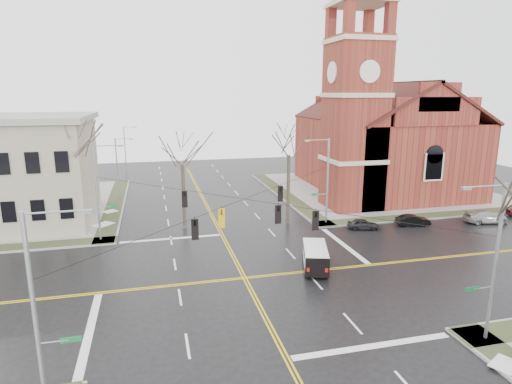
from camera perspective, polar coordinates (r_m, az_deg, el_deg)
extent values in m
plane|color=black|center=(33.17, -1.54, -11.39)|extent=(120.00, 120.00, 0.00)
cube|color=gray|center=(64.37, 15.69, 0.31)|extent=(30.00, 30.00, 0.15)
cube|color=#2F3C20|center=(58.87, 3.91, -0.31)|extent=(2.00, 30.00, 0.02)
cube|color=#2F3C20|center=(53.17, 22.96, -2.80)|extent=(30.00, 2.00, 0.02)
cube|color=#2F3C20|center=(56.39, -18.34, -1.55)|extent=(2.00, 30.00, 0.02)
cube|color=gold|center=(33.15, -1.75, -11.40)|extent=(0.12, 100.00, 0.01)
cube|color=gold|center=(33.19, -1.33, -11.36)|extent=(0.12, 100.00, 0.01)
cube|color=gold|center=(33.06, -1.49, -11.46)|extent=(100.00, 0.12, 0.01)
cube|color=gold|center=(33.28, -1.58, -11.29)|extent=(100.00, 0.12, 0.01)
cube|color=silver|center=(26.06, 15.30, -19.20)|extent=(9.50, 0.50, 0.01)
cube|color=silver|center=(42.33, -11.29, -6.12)|extent=(9.50, 0.50, 0.01)
cube|color=silver|center=(28.39, -21.29, -16.80)|extent=(0.50, 9.50, 0.01)
cube|color=silver|center=(40.80, 11.57, -6.87)|extent=(0.50, 9.50, 0.01)
cube|color=maroon|center=(52.20, 12.94, 8.63)|extent=(6.00, 6.00, 20.00)
cube|color=beige|center=(52.39, 13.50, 19.04)|extent=(6.30, 6.30, 0.50)
cylinder|color=silver|center=(49.42, 14.94, 15.27)|extent=(2.40, 0.15, 2.40)
cylinder|color=silver|center=(50.82, 10.11, 15.42)|extent=(0.15, 2.40, 2.40)
cube|color=maroon|center=(64.86, 16.30, 4.80)|extent=(18.00, 24.00, 10.00)
cube|color=maroon|center=(55.88, 10.99, 0.91)|extent=(2.00, 5.00, 4.40)
cube|color=tan|center=(52.57, -30.96, 2.18)|extent=(18.00, 14.00, 11.00)
cylinder|color=gray|center=(45.66, 9.51, 1.41)|extent=(0.20, 0.20, 9.00)
cylinder|color=gray|center=(45.72, 8.75, -0.28)|extent=(1.20, 0.06, 0.06)
cube|color=#106231|center=(45.46, 7.94, -0.33)|extent=(0.90, 0.04, 0.25)
cylinder|color=gray|center=(44.53, 8.29, 6.89)|extent=(2.40, 0.08, 0.08)
cube|color=gray|center=(44.10, 6.83, 6.81)|extent=(0.50, 0.22, 0.15)
cylinder|color=gray|center=(42.32, -20.46, -0.16)|extent=(0.20, 0.20, 9.00)
cylinder|color=gray|center=(42.56, -19.51, -1.89)|extent=(1.20, 0.06, 0.06)
cube|color=#106231|center=(42.50, -18.58, -1.84)|extent=(0.90, 0.04, 0.25)
cylinder|color=gray|center=(41.47, -19.29, 5.85)|extent=(2.40, 0.08, 0.08)
cube|color=gray|center=(41.38, -17.62, 5.89)|extent=(0.50, 0.22, 0.15)
cylinder|color=gray|center=(26.96, 29.28, -8.35)|extent=(0.20, 0.20, 9.00)
cylinder|color=gray|center=(27.05, 28.01, -11.22)|extent=(1.20, 0.06, 0.06)
cube|color=#106231|center=(26.61, 26.86, -11.49)|extent=(0.90, 0.04, 0.25)
cylinder|color=gray|center=(25.00, 28.38, 0.70)|extent=(2.40, 0.08, 0.08)
cube|color=gray|center=(24.22, 26.26, 0.45)|extent=(0.50, 0.22, 0.15)
cylinder|color=gray|center=(20.81, -27.42, -14.35)|extent=(0.20, 0.20, 9.00)
cylinder|color=gray|center=(21.30, -25.38, -17.60)|extent=(1.20, 0.06, 0.06)
cube|color=#106231|center=(21.16, -23.44, -17.62)|extent=(0.90, 0.04, 0.25)
cylinder|color=gray|center=(19.02, -25.29, -2.43)|extent=(2.40, 0.08, 0.08)
cube|color=gray|center=(18.83, -21.70, -2.41)|extent=(0.50, 0.22, 0.15)
cylinder|color=black|center=(31.13, -1.61, -0.94)|extent=(23.02, 23.02, 0.03)
cylinder|color=black|center=(31.13, -1.61, -0.94)|extent=(23.02, 23.02, 0.03)
imported|color=black|center=(26.93, -8.14, -4.97)|extent=(0.21, 0.26, 1.30)
imported|color=black|center=(36.05, 3.26, -0.23)|extent=(0.21, 0.26, 1.30)
imported|color=gold|center=(29.07, -4.62, -3.52)|extent=(0.21, 0.26, 1.30)
imported|color=black|center=(34.61, -9.51, -0.96)|extent=(0.21, 0.26, 1.30)
imported|color=black|center=(28.77, 7.95, -3.79)|extent=(0.21, 0.26, 1.30)
imported|color=black|center=(29.93, 2.97, -3.01)|extent=(0.21, 0.26, 1.30)
cylinder|color=gray|center=(58.49, -18.02, 2.94)|extent=(0.16, 0.16, 8.00)
cylinder|color=gray|center=(57.91, -17.29, 6.79)|extent=(2.00, 0.07, 0.07)
cube|color=gray|center=(57.86, -16.30, 6.80)|extent=(0.45, 0.20, 0.13)
cylinder|color=gray|center=(78.24, -17.06, 5.41)|extent=(0.16, 0.16, 8.00)
cylinder|color=gray|center=(77.81, -16.51, 8.30)|extent=(2.00, 0.07, 0.07)
cube|color=gray|center=(77.77, -15.77, 8.31)|extent=(0.45, 0.20, 0.13)
cube|color=white|center=(34.75, 7.90, -8.48)|extent=(3.09, 4.94, 1.48)
cube|color=white|center=(36.61, 7.68, -7.70)|extent=(1.94, 1.28, 1.04)
cube|color=black|center=(36.73, 7.67, -6.83)|extent=(1.57, 0.58, 0.70)
cube|color=black|center=(34.74, 7.91, -7.64)|extent=(2.66, 3.53, 0.48)
cube|color=#B70C0A|center=(32.60, 6.98, -10.27)|extent=(0.22, 0.12, 0.30)
cube|color=#B70C0A|center=(32.71, 9.39, -10.27)|extent=(0.22, 0.12, 0.30)
cube|color=black|center=(35.03, 7.86, -9.63)|extent=(3.15, 4.99, 0.09)
cylinder|color=black|center=(36.38, 6.42, -8.66)|extent=(0.40, 0.67, 0.63)
cylinder|color=black|center=(36.49, 8.96, -8.67)|extent=(0.40, 0.67, 0.63)
cylinder|color=black|center=(33.57, 6.66, -10.58)|extent=(0.40, 0.67, 0.63)
cylinder|color=black|center=(33.70, 9.43, -10.58)|extent=(0.40, 0.67, 0.63)
imported|color=black|center=(45.55, 14.07, -4.18)|extent=(3.39, 2.18, 1.07)
imported|color=black|center=(48.35, 20.21, -3.55)|extent=(3.67, 1.70, 1.17)
imported|color=#969798|center=(52.64, 28.29, -2.91)|extent=(4.86, 2.57, 1.34)
cylinder|color=#372C23|center=(44.53, -22.37, -0.48)|extent=(0.36, 0.36, 7.82)
cylinder|color=#372C23|center=(44.73, -9.62, -0.51)|extent=(0.36, 0.36, 6.46)
cylinder|color=#372C23|center=(45.80, 4.31, 0.44)|extent=(0.36, 0.36, 7.21)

